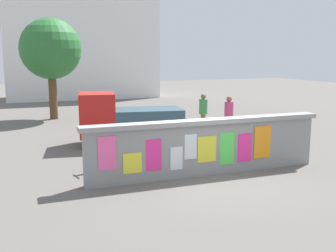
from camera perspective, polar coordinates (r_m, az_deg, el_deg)
name	(u,v)px	position (r m, az deg, el deg)	size (l,w,h in m)	color
ground	(129,125)	(17.96, -5.64, 0.12)	(60.00, 60.00, 0.00)	#605B56
poster_wall	(207,146)	(10.42, 5.68, -2.93)	(6.67, 0.42, 1.49)	gray
auto_rickshaw_truck	(125,119)	(14.03, -6.21, 1.01)	(3.78, 2.01, 1.85)	black
motorcycle	(233,144)	(12.21, 9.46, -2.53)	(1.90, 0.56, 0.87)	black
bicycle_near	(112,156)	(11.07, -8.11, -4.34)	(1.68, 0.52, 0.95)	black
person_walking	(229,112)	(15.14, 8.82, 1.95)	(0.48, 0.48, 1.62)	#338CBF
person_bystander	(203,109)	(15.90, 5.13, 2.42)	(0.34, 0.34, 1.62)	#BF6626
tree_roadside	(51,49)	(20.25, -16.65, 10.60)	(2.96, 2.96, 4.93)	brown
building_background	(82,42)	(30.48, -12.42, 11.78)	(11.11, 4.50, 8.16)	white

